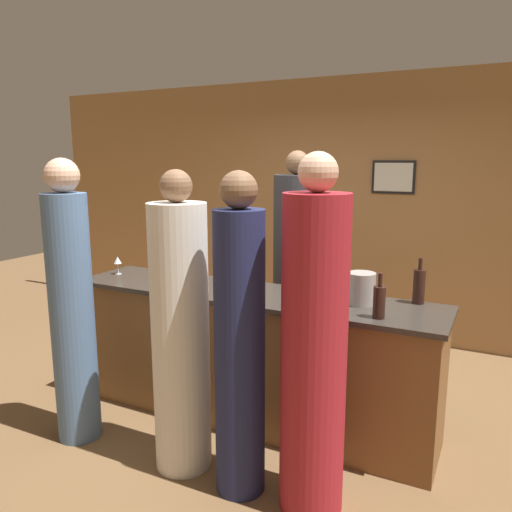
{
  "coord_description": "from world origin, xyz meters",
  "views": [
    {
      "loc": [
        1.63,
        -3.1,
        1.93
      ],
      "look_at": [
        0.01,
        0.1,
        1.24
      ],
      "focal_mm": 35.0,
      "sensor_mm": 36.0,
      "label": 1
    }
  ],
  "objects_px": {
    "guest_3": "(180,335)",
    "wine_bottle_0": "(320,280)",
    "guest_2": "(72,310)",
    "wine_bottle_2": "(419,286)",
    "bartender": "(296,276)",
    "guest_0": "(240,346)",
    "wine_bottle_1": "(379,301)",
    "ice_bucket": "(361,289)",
    "guest_1": "(314,352)"
  },
  "relations": [
    {
      "from": "guest_1",
      "to": "ice_bucket",
      "type": "xyz_separation_m",
      "value": [
        0.04,
        0.78,
        0.17
      ]
    },
    {
      "from": "bartender",
      "to": "wine_bottle_2",
      "type": "height_order",
      "value": "bartender"
    },
    {
      "from": "guest_2",
      "to": "guest_3",
      "type": "bearing_deg",
      "value": 3.99
    },
    {
      "from": "guest_0",
      "to": "wine_bottle_1",
      "type": "relative_size",
      "value": 6.71
    },
    {
      "from": "wine_bottle_1",
      "to": "ice_bucket",
      "type": "distance_m",
      "value": 0.3
    },
    {
      "from": "guest_0",
      "to": "wine_bottle_2",
      "type": "distance_m",
      "value": 1.31
    },
    {
      "from": "guest_0",
      "to": "guest_2",
      "type": "height_order",
      "value": "guest_2"
    },
    {
      "from": "guest_0",
      "to": "guest_2",
      "type": "distance_m",
      "value": 1.29
    },
    {
      "from": "wine_bottle_0",
      "to": "wine_bottle_2",
      "type": "bearing_deg",
      "value": 6.76
    },
    {
      "from": "wine_bottle_0",
      "to": "wine_bottle_1",
      "type": "height_order",
      "value": "wine_bottle_1"
    },
    {
      "from": "wine_bottle_2",
      "to": "guest_0",
      "type": "bearing_deg",
      "value": -128.53
    },
    {
      "from": "guest_0",
      "to": "ice_bucket",
      "type": "bearing_deg",
      "value": 60.18
    },
    {
      "from": "wine_bottle_1",
      "to": "wine_bottle_2",
      "type": "distance_m",
      "value": 0.46
    },
    {
      "from": "guest_0",
      "to": "wine_bottle_0",
      "type": "height_order",
      "value": "guest_0"
    },
    {
      "from": "wine_bottle_1",
      "to": "bartender",
      "type": "bearing_deg",
      "value": 133.38
    },
    {
      "from": "guest_3",
      "to": "wine_bottle_2",
      "type": "distance_m",
      "value": 1.6
    },
    {
      "from": "guest_0",
      "to": "wine_bottle_1",
      "type": "height_order",
      "value": "guest_0"
    },
    {
      "from": "guest_0",
      "to": "guest_3",
      "type": "relative_size",
      "value": 1.0
    },
    {
      "from": "wine_bottle_1",
      "to": "wine_bottle_2",
      "type": "relative_size",
      "value": 0.91
    },
    {
      "from": "wine_bottle_0",
      "to": "guest_2",
      "type": "bearing_deg",
      "value": -146.54
    },
    {
      "from": "guest_1",
      "to": "guest_2",
      "type": "xyz_separation_m",
      "value": [
        -1.72,
        -0.06,
        0.01
      ]
    },
    {
      "from": "wine_bottle_0",
      "to": "ice_bucket",
      "type": "xyz_separation_m",
      "value": [
        0.33,
        -0.11,
        0.0
      ]
    },
    {
      "from": "guest_1",
      "to": "ice_bucket",
      "type": "distance_m",
      "value": 0.8
    },
    {
      "from": "guest_2",
      "to": "guest_3",
      "type": "xyz_separation_m",
      "value": [
        0.85,
        0.06,
        -0.06
      ]
    },
    {
      "from": "wine_bottle_1",
      "to": "guest_1",
      "type": "bearing_deg",
      "value": -112.06
    },
    {
      "from": "bartender",
      "to": "guest_3",
      "type": "relative_size",
      "value": 1.07
    },
    {
      "from": "guest_2",
      "to": "bartender",
      "type": "bearing_deg",
      "value": 58.75
    },
    {
      "from": "bartender",
      "to": "wine_bottle_1",
      "type": "xyz_separation_m",
      "value": [
        0.96,
        -1.02,
        0.16
      ]
    },
    {
      "from": "guest_0",
      "to": "wine_bottle_0",
      "type": "bearing_deg",
      "value": 81.36
    },
    {
      "from": "wine_bottle_1",
      "to": "ice_bucket",
      "type": "height_order",
      "value": "wine_bottle_1"
    },
    {
      "from": "guest_3",
      "to": "wine_bottle_1",
      "type": "distance_m",
      "value": 1.23
    },
    {
      "from": "bartender",
      "to": "ice_bucket",
      "type": "distance_m",
      "value": 1.12
    },
    {
      "from": "wine_bottle_2",
      "to": "guest_3",
      "type": "bearing_deg",
      "value": -142.23
    },
    {
      "from": "ice_bucket",
      "to": "guest_3",
      "type": "bearing_deg",
      "value": -139.67
    },
    {
      "from": "guest_1",
      "to": "wine_bottle_2",
      "type": "distance_m",
      "value": 1.06
    },
    {
      "from": "guest_3",
      "to": "wine_bottle_2",
      "type": "xyz_separation_m",
      "value": [
        1.25,
        0.97,
        0.23
      ]
    },
    {
      "from": "bartender",
      "to": "wine_bottle_0",
      "type": "height_order",
      "value": "bartender"
    },
    {
      "from": "guest_3",
      "to": "wine_bottle_0",
      "type": "xyz_separation_m",
      "value": [
        0.58,
        0.89,
        0.22
      ]
    },
    {
      "from": "guest_2",
      "to": "wine_bottle_1",
      "type": "height_order",
      "value": "guest_2"
    },
    {
      "from": "guest_0",
      "to": "wine_bottle_0",
      "type": "distance_m",
      "value": 0.97
    },
    {
      "from": "wine_bottle_2",
      "to": "guest_1",
      "type": "bearing_deg",
      "value": -111.32
    },
    {
      "from": "guest_3",
      "to": "wine_bottle_0",
      "type": "relative_size",
      "value": 6.8
    },
    {
      "from": "guest_2",
      "to": "guest_3",
      "type": "relative_size",
      "value": 1.03
    },
    {
      "from": "guest_0",
      "to": "wine_bottle_1",
      "type": "xyz_separation_m",
      "value": [
        0.64,
        0.58,
        0.2
      ]
    },
    {
      "from": "bartender",
      "to": "guest_0",
      "type": "xyz_separation_m",
      "value": [
        0.32,
        -1.59,
        -0.04
      ]
    },
    {
      "from": "ice_bucket",
      "to": "bartender",
      "type": "bearing_deg",
      "value": 135.38
    },
    {
      "from": "bartender",
      "to": "wine_bottle_1",
      "type": "relative_size",
      "value": 7.16
    },
    {
      "from": "guest_2",
      "to": "wine_bottle_2",
      "type": "bearing_deg",
      "value": 26.06
    },
    {
      "from": "guest_2",
      "to": "ice_bucket",
      "type": "distance_m",
      "value": 1.95
    },
    {
      "from": "bartender",
      "to": "guest_3",
      "type": "height_order",
      "value": "bartender"
    }
  ]
}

